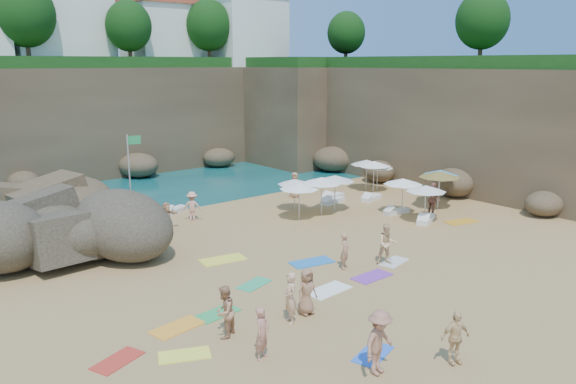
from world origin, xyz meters
TOP-DOWN VIEW (x-y plane):
  - ground at (0.00, 0.00)m, footprint 120.00×120.00m
  - seawater at (0.00, 30.00)m, footprint 120.00×120.00m
  - cliff_back at (2.00, 25.00)m, footprint 44.00×8.00m
  - cliff_right at (19.00, 8.00)m, footprint 8.00×30.00m
  - cliff_corner at (17.00, 20.00)m, footprint 10.00×12.00m
  - clifftop_buildings at (2.96, 25.79)m, footprint 28.48×9.48m
  - clifftop_trees at (4.78, 19.52)m, footprint 35.60×23.82m
  - rock_outcrop at (-9.74, 6.01)m, footprint 8.58×7.10m
  - flag_pole at (-2.17, 12.31)m, footprint 0.85×0.15m
  - parasol_0 at (6.45, 4.16)m, footprint 2.23×2.23m
  - parasol_1 at (4.77, 5.76)m, footprint 1.97×1.97m
  - parasol_2 at (11.95, 6.15)m, footprint 2.18×2.18m
  - parasol_3 at (12.26, 6.10)m, footprint 1.98×1.98m
  - parasol_4 at (12.02, 6.87)m, footprint 2.16×2.16m
  - parasol_5 at (5.27, 4.01)m, footprint 2.30×2.30m
  - parasol_6 at (11.49, 0.70)m, footprint 2.39×2.39m
  - parasol_7 at (8.93, 1.28)m, footprint 2.18×2.18m
  - parasol_8 at (12.44, 1.39)m, footprint 1.99×1.99m
  - parasol_9 at (3.71, 4.12)m, footprint 2.15×2.15m
  - parasol_10 at (12.70, 1.50)m, footprint 2.18×2.18m
  - parasol_11 at (8.57, -0.56)m, footprint 2.14×2.14m
  - lounger_0 at (-0.85, 9.75)m, footprint 1.79×1.21m
  - lounger_1 at (10.12, 4.62)m, footprint 1.79×0.93m
  - lounger_2 at (8.47, 6.42)m, footprint 1.77×0.81m
  - lounger_3 at (7.67, 5.57)m, footprint 1.82×0.83m
  - lounger_4 at (8.78, 1.52)m, footprint 1.63×0.75m
  - lounger_5 at (8.72, -0.57)m, footprint 1.89×1.27m
  - towel_0 at (-4.07, -8.31)m, footprint 1.64×1.15m
  - towel_2 at (-7.70, -3.12)m, footprint 1.81×1.09m
  - towel_3 at (-6.13, -3.07)m, footprint 1.64×0.95m
  - towel_4 at (-8.40, -4.83)m, footprint 1.68×1.30m
  - towel_5 at (-1.82, -4.02)m, footprint 1.87×1.03m
  - towel_6 at (0.50, -4.13)m, footprint 1.72×0.88m
  - towel_7 at (-10.03, -3.88)m, footprint 1.68×1.24m
  - towel_8 at (-0.27, -1.37)m, footprint 2.02×1.29m
  - towel_10 at (10.15, -1.82)m, footprint 1.97×1.33m
  - towel_11 at (-3.62, -1.76)m, footprint 1.61×1.13m
  - towel_12 at (-3.05, 1.34)m, footprint 2.09×1.32m
  - towel_13 at (2.49, -3.59)m, footprint 1.61×1.05m
  - person_stand_0 at (-6.72, -6.42)m, footprint 0.69×0.61m
  - person_stand_1 at (-6.83, -4.60)m, footprint 1.03×0.97m
  - person_stand_2 at (-0.87, 7.67)m, footprint 1.07×1.00m
  - person_stand_3 at (9.87, -0.09)m, footprint 0.64×1.19m
  - person_stand_4 at (6.83, 8.20)m, footprint 0.83×0.89m
  - person_stand_5 at (-2.81, 6.88)m, footprint 1.41×0.90m
  - person_stand_6 at (-4.62, -5.15)m, footprint 0.60×0.74m
  - person_lie_0 at (-4.76, -9.12)m, footprint 1.50×2.03m
  - person_lie_1 at (-2.68, -10.11)m, footprint 1.39×1.77m
  - person_lie_2 at (-3.78, -5.02)m, footprint 0.83×1.61m
  - person_lie_4 at (0.31, -2.76)m, footprint 1.21×1.57m
  - person_lie_5 at (2.06, -3.52)m, footprint 1.66×1.91m

SIDE VIEW (x-z plane):
  - ground at x=0.00m, z-range 0.00..0.00m
  - rock_outcrop at x=-9.74m, z-range -1.52..1.52m
  - seawater at x=0.00m, z-range 0.00..0.00m
  - towel_11 at x=-3.62m, z-range 0.00..0.03m
  - towel_0 at x=-4.07m, z-range 0.00..0.03m
  - towel_13 at x=2.49m, z-range 0.00..0.03m
  - towel_4 at x=-8.40m, z-range 0.00..0.03m
  - towel_7 at x=-10.03m, z-range 0.00..0.03m
  - towel_3 at x=-6.13m, z-range 0.00..0.03m
  - towel_6 at x=0.50m, z-range 0.00..0.03m
  - towel_2 at x=-7.70m, z-range 0.00..0.03m
  - towel_10 at x=10.15m, z-range 0.00..0.03m
  - towel_5 at x=-1.82m, z-range 0.00..0.03m
  - towel_8 at x=-0.27m, z-range 0.00..0.03m
  - towel_12 at x=-3.05m, z-range 0.00..0.03m
  - lounger_4 at x=8.78m, z-range 0.00..0.24m
  - lounger_2 at x=8.47m, z-range 0.00..0.27m
  - lounger_0 at x=-0.85m, z-range 0.00..0.27m
  - lounger_1 at x=10.12m, z-range 0.00..0.27m
  - lounger_3 at x=7.67m, z-range 0.00..0.27m
  - lounger_5 at x=8.72m, z-range 0.00..0.28m
  - person_lie_4 at x=0.31m, z-range 0.00..0.36m
  - person_lie_1 at x=-2.68m, z-range 0.00..0.38m
  - person_lie_2 at x=-3.78m, z-range 0.00..0.42m
  - person_lie_0 at x=-4.76m, z-range 0.00..0.49m
  - person_lie_5 at x=2.06m, z-range 0.00..0.66m
  - person_stand_5 at x=-2.81m, z-range 0.00..1.48m
  - person_stand_0 at x=-6.72m, z-range 0.00..1.59m
  - person_stand_2 at x=-0.87m, z-range 0.00..1.60m
  - person_stand_4 at x=6.83m, z-range 0.00..1.63m
  - person_stand_1 at x=-6.83m, z-range 0.00..1.68m
  - person_stand_6 at x=-4.62m, z-range 0.00..1.74m
  - person_stand_3 at x=9.87m, z-range 0.00..1.92m
  - parasol_1 at x=4.77m, z-range 0.78..2.64m
  - parasol_3 at x=12.26m, z-range 0.78..2.66m
  - parasol_8 at x=12.44m, z-range 0.79..2.67m
  - parasol_11 at x=8.57m, z-range 0.85..2.87m
  - parasol_9 at x=3.71m, z-range 0.85..2.89m
  - parasol_4 at x=12.02m, z-range 0.85..2.89m
  - parasol_2 at x=11.95m, z-range 0.86..2.92m
  - parasol_10 at x=12.70m, z-range 0.86..2.92m
  - parasol_7 at x=8.93m, z-range 0.86..2.92m
  - parasol_0 at x=6.45m, z-range 0.88..2.99m
  - parasol_5 at x=5.27m, z-range 0.91..3.09m
  - parasol_6 at x=11.49m, z-range 0.94..3.21m
  - flag_pole at x=-2.17m, z-range 0.60..4.96m
  - cliff_back at x=2.00m, z-range 0.00..8.00m
  - cliff_right at x=19.00m, z-range 0.00..8.00m
  - cliff_corner at x=17.00m, z-range 0.00..8.00m
  - clifftop_buildings at x=2.96m, z-range 7.74..14.74m
  - clifftop_trees at x=4.78m, z-range 9.06..13.46m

